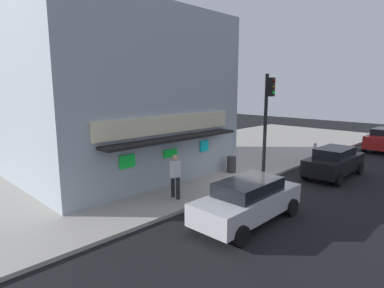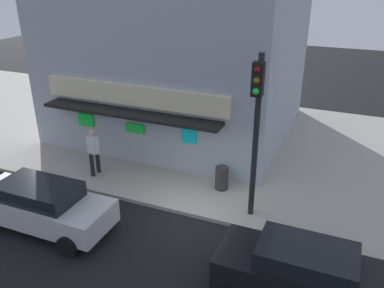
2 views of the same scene
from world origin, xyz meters
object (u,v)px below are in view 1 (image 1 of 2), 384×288
Objects in this scene: fire_hydrant at (315,149)px; pedestrian at (175,175)px; parked_car_black at (334,162)px; parked_car_silver at (248,200)px; trash_can at (231,165)px; traffic_light at (268,110)px.

fire_hydrant is 0.44× the size of pedestrian.
parked_car_silver is (-7.85, -0.06, -0.02)m from parked_car_black.
trash_can is (-7.61, 1.21, 0.04)m from fire_hydrant.
pedestrian reaches higher than fire_hydrant.
fire_hydrant is at bearing -9.06° from trash_can.
parked_car_black reaches higher than parked_car_silver.
traffic_light is at bearing -3.79° from pedestrian.
pedestrian is (-6.17, 0.41, -2.32)m from traffic_light.
traffic_light is 1.23× the size of parked_car_black.
pedestrian reaches higher than parked_car_black.
trash_can is 4.91m from pedestrian.
traffic_light is 4.37m from parked_car_black.
pedestrian is 8.84m from parked_car_black.
traffic_light is at bearing 126.14° from parked_car_black.
parked_car_black is at bearing -146.00° from fire_hydrant.
parked_car_black is at bearing -49.72° from trash_can.
parked_car_silver is at bearing -179.53° from parked_car_black.
parked_car_black is 7.85m from parked_car_silver.
pedestrian is 0.40× the size of parked_car_silver.
trash_can reaches higher than fire_hydrant.
traffic_light reaches higher than parked_car_silver.
trash_can is at bearing 138.12° from traffic_light.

